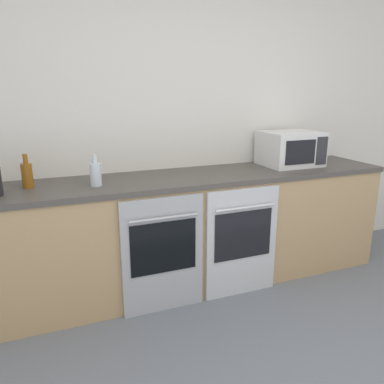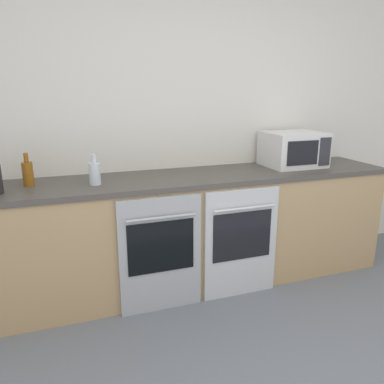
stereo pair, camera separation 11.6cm
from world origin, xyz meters
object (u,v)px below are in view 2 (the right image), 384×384
(oven_left, at_px, (161,254))
(oven_right, at_px, (241,243))
(microwave, at_px, (293,149))
(bottle_clear, at_px, (95,173))
(bottle_amber, at_px, (28,173))

(oven_left, bearing_deg, oven_right, 0.00)
(oven_left, height_order, microwave, microwave)
(oven_right, bearing_deg, oven_left, 180.00)
(oven_right, height_order, bottle_clear, bottle_clear)
(microwave, distance_m, bottle_clear, 1.67)
(oven_left, relative_size, bottle_clear, 3.94)
(oven_left, xyz_separation_m, bottle_clear, (-0.39, 0.26, 0.55))
(microwave, xyz_separation_m, bottle_clear, (-1.66, -0.12, -0.06))
(bottle_amber, distance_m, bottle_clear, 0.45)
(oven_left, relative_size, bottle_amber, 3.70)
(oven_left, bearing_deg, bottle_clear, 146.45)
(bottle_amber, height_order, bottle_clear, bottle_amber)
(oven_left, distance_m, microwave, 1.47)
(bottle_amber, bearing_deg, oven_left, -24.46)
(oven_left, distance_m, bottle_amber, 1.06)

